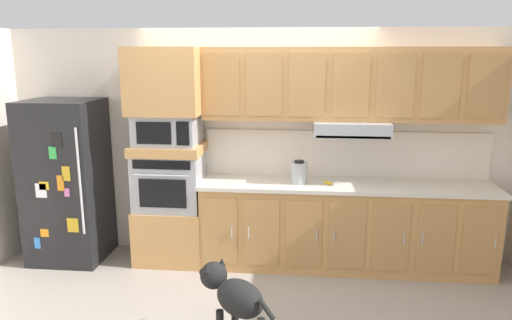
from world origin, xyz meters
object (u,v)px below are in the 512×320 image
built_in_oven (170,180)px  electric_kettle (299,173)px  refrigerator (67,181)px  microwave (168,129)px  screwdriver (329,183)px  dog (233,296)px

built_in_oven → electric_kettle: built_in_oven is taller
refrigerator → microwave: bearing=3.4°
built_in_oven → microwave: microwave is taller
microwave → electric_kettle: microwave is taller
screwdriver → dog: 1.79m
refrigerator → dog: bearing=-36.5°
refrigerator → microwave: 1.27m
screwdriver → dog: size_ratio=0.25×
microwave → screwdriver: 1.77m
refrigerator → screwdriver: (2.82, 0.02, 0.05)m
built_in_oven → microwave: 0.56m
dog → electric_kettle: bearing=-66.3°
microwave → screwdriver: (1.69, -0.05, -0.53)m
refrigerator → built_in_oven: size_ratio=2.51×
built_in_oven → screwdriver: built_in_oven is taller
screwdriver → microwave: bearing=178.4°
built_in_oven → refrigerator: bearing=-176.6°
microwave → electric_kettle: size_ratio=2.68×
electric_kettle → dog: (-0.46, -1.53, -0.59)m
refrigerator → screwdriver: refrigerator is taller
electric_kettle → dog: bearing=-106.8°
microwave → built_in_oven: bearing=179.2°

